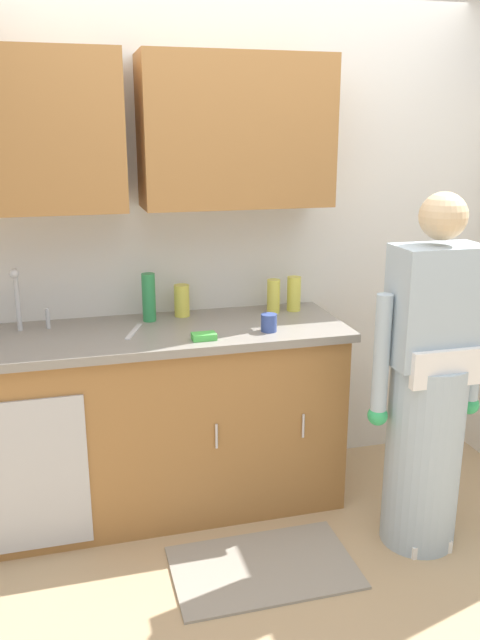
# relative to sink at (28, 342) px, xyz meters

# --- Properties ---
(ground_plane) EXTENTS (9.00, 9.00, 0.00)m
(ground_plane) POSITION_rel_sink_xyz_m (1.08, -0.71, -0.93)
(ground_plane) COLOR tan
(kitchen_wall_with_uppers) EXTENTS (4.80, 0.44, 2.70)m
(kitchen_wall_with_uppers) POSITION_rel_sink_xyz_m (0.94, 0.29, 0.55)
(kitchen_wall_with_uppers) COLOR silver
(kitchen_wall_with_uppers) RESTS_ON ground
(counter_cabinet) EXTENTS (1.90, 0.62, 0.90)m
(counter_cabinet) POSITION_rel_sink_xyz_m (0.52, -0.01, -0.48)
(counter_cabinet) COLOR #9E6B38
(counter_cabinet) RESTS_ON ground
(countertop) EXTENTS (1.96, 0.66, 0.04)m
(countertop) POSITION_rel_sink_xyz_m (0.53, -0.01, -0.01)
(countertop) COLOR gray
(countertop) RESTS_ON counter_cabinet
(sink) EXTENTS (0.50, 0.36, 0.35)m
(sink) POSITION_rel_sink_xyz_m (0.00, 0.00, 0.00)
(sink) COLOR #B7BABF
(sink) RESTS_ON counter_cabinet
(person_at_sink) EXTENTS (0.55, 0.34, 1.62)m
(person_at_sink) POSITION_rel_sink_xyz_m (1.70, -0.63, -0.23)
(person_at_sink) COLOR white
(person_at_sink) RESTS_ON ground
(floor_mat) EXTENTS (0.80, 0.50, 0.01)m
(floor_mat) POSITION_rel_sink_xyz_m (0.94, -0.66, -0.92)
(floor_mat) COLOR gray
(floor_mat) RESTS_ON ground
(bottle_dish_liquid) EXTENTS (0.07, 0.07, 0.18)m
(bottle_dish_liquid) POSITION_rel_sink_xyz_m (1.34, 0.15, 0.11)
(bottle_dish_liquid) COLOR #D8D14C
(bottle_dish_liquid) RESTS_ON countertop
(bottle_water_tall) EXTENTS (0.07, 0.07, 0.18)m
(bottle_water_tall) POSITION_rel_sink_xyz_m (1.23, 0.14, 0.10)
(bottle_water_tall) COLOR #D8D14C
(bottle_water_tall) RESTS_ON countertop
(bottle_soap) EXTENTS (0.08, 0.08, 0.16)m
(bottle_soap) POSITION_rel_sink_xyz_m (0.75, 0.19, 0.10)
(bottle_soap) COLOR #D8D14C
(bottle_soap) RESTS_ON countertop
(bottle_water_short) EXTENTS (0.07, 0.07, 0.24)m
(bottle_water_short) POSITION_rel_sink_xyz_m (0.58, 0.15, 0.14)
(bottle_water_short) COLOR #2D8C4C
(bottle_water_short) RESTS_ON countertop
(cup_by_sink) EXTENTS (0.08, 0.08, 0.08)m
(cup_by_sink) POSITION_rel_sink_xyz_m (1.10, -0.18, 0.06)
(cup_by_sink) COLOR #33478C
(cup_by_sink) RESTS_ON countertop
(knife_on_counter) EXTENTS (0.11, 0.23, 0.01)m
(knife_on_counter) POSITION_rel_sink_xyz_m (0.48, -0.03, 0.02)
(knife_on_counter) COLOR silver
(knife_on_counter) RESTS_ON countertop
(sponge) EXTENTS (0.11, 0.07, 0.03)m
(sponge) POSITION_rel_sink_xyz_m (0.78, -0.22, 0.03)
(sponge) COLOR #4CBF4C
(sponge) RESTS_ON countertop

